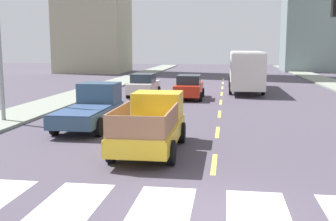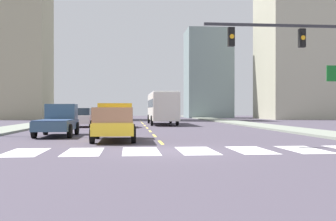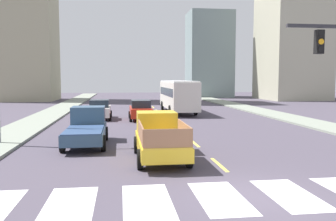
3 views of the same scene
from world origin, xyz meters
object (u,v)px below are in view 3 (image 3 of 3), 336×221
pickup_dark (87,127)px  sedan_mid (141,110)px  pickup_stakebed (159,137)px  city_bus (178,94)px  sedan_far (100,109)px

pickup_dark → sedan_mid: bearing=69.6°
pickup_stakebed → city_bus: size_ratio=0.48×
city_bus → sedan_mid: size_ratio=2.45×
city_bus → sedan_mid: city_bus is taller
city_bus → sedan_far: bearing=-145.5°
pickup_dark → sedan_mid: 11.58m
city_bus → sedan_mid: (-4.22, -6.02, -1.09)m
city_bus → sedan_far: 9.30m
pickup_stakebed → pickup_dark: size_ratio=1.00×
sedan_mid → sedan_far: bearing=163.9°
pickup_dark → city_bus: size_ratio=0.48×
pickup_dark → sedan_far: (0.04, 12.02, -0.06)m
pickup_stakebed → sedan_mid: size_ratio=1.18×
sedan_mid → city_bus: bearing=54.7°
sedan_far → sedan_mid: (3.52, -0.99, 0.00)m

